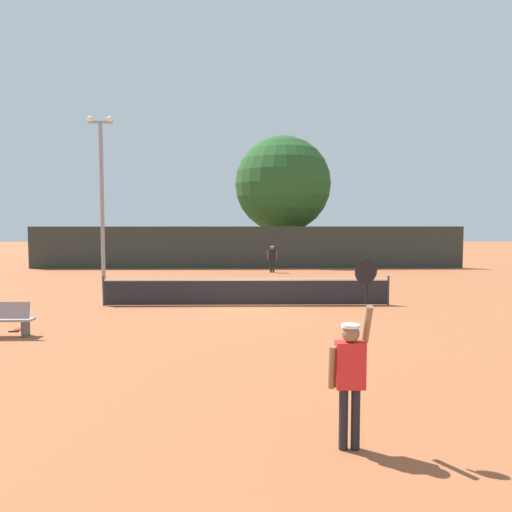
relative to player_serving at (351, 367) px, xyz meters
The scene contains 11 objects.
ground_plane 11.38m from the player_serving, 97.13° to the left, with size 120.00×120.00×0.00m, color #9E5633.
tennis_net 11.34m from the player_serving, 97.13° to the left, with size 10.44×0.08×1.07m.
perimeter_fence 25.66m from the player_serving, 93.14° to the left, with size 28.64×0.12×2.76m, color #2D332D.
player_serving is the anchor object (origin of this frame).
player_receiving 22.89m from the player_serving, 89.74° to the left, with size 0.57×0.23×1.60m.
tennis_ball 11.98m from the player_serving, 106.98° to the left, with size 0.07×0.07×0.07m, color #CCE033.
spare_racket 10.72m from the player_serving, 136.96° to the left, with size 0.28×0.52×0.04m.
light_pole 18.43m from the player_serving, 116.43° to the left, with size 1.18×0.28×7.84m.
large_tree 30.37m from the player_serving, 87.62° to the left, with size 7.10×7.10×9.41m.
parked_car_near 33.35m from the player_serving, 82.04° to the left, with size 2.26×4.35×1.69m.
parked_car_mid 35.15m from the player_serving, 75.59° to the left, with size 1.92×4.20×1.69m.
Camera 1 is at (0.06, -17.45, 3.00)m, focal length 33.96 mm.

